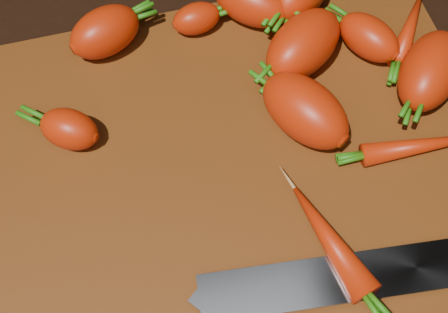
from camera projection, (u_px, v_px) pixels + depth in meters
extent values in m
cube|color=black|center=(227.00, 184.00, 0.57)|extent=(2.00, 2.00, 0.01)
cube|color=#572C0F|center=(227.00, 179.00, 0.56)|extent=(0.50, 0.40, 0.01)
ellipsoid|color=red|center=(105.00, 32.00, 0.60)|extent=(0.08, 0.07, 0.05)
ellipsoid|color=red|center=(69.00, 129.00, 0.55)|extent=(0.07, 0.06, 0.04)
ellipsoid|color=red|center=(252.00, 2.00, 0.62)|extent=(0.09, 0.09, 0.05)
ellipsoid|color=red|center=(305.00, 110.00, 0.55)|extent=(0.09, 0.11, 0.05)
ellipsoid|color=red|center=(196.00, 19.00, 0.62)|extent=(0.05, 0.04, 0.03)
ellipsoid|color=red|center=(369.00, 37.00, 0.60)|extent=(0.07, 0.08, 0.04)
ellipsoid|color=red|center=(410.00, 26.00, 0.62)|extent=(0.08, 0.09, 0.02)
ellipsoid|color=red|center=(427.00, 145.00, 0.56)|extent=(0.12, 0.03, 0.02)
ellipsoid|color=red|center=(329.00, 240.00, 0.51)|extent=(0.05, 0.11, 0.03)
ellipsoid|color=red|center=(303.00, 45.00, 0.59)|extent=(0.11, 0.10, 0.05)
ellipsoid|color=red|center=(430.00, 71.00, 0.58)|extent=(0.10, 0.10, 0.05)
cube|color=gray|center=(199.00, 300.00, 0.49)|extent=(0.23, 0.06, 0.00)
cube|color=gray|center=(345.00, 278.00, 0.50)|extent=(0.02, 0.04, 0.02)
cube|color=black|center=(429.00, 266.00, 0.50)|extent=(0.13, 0.04, 0.02)
cylinder|color=#B2B2B7|center=(409.00, 266.00, 0.49)|extent=(0.01, 0.01, 0.00)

